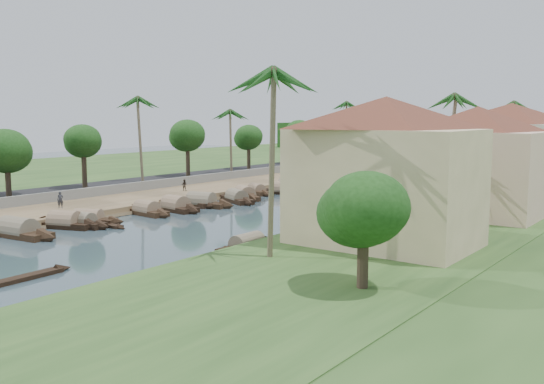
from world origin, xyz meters
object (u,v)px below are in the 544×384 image
Objects in this scene: sampan_0 at (18,232)px; person_near at (60,200)px; bridge at (471,160)px; building_near at (385,170)px; sampan_1 at (65,223)px.

person_near is (-6.26, 8.35, 1.22)m from sampan_0.
bridge is 76.54m from building_near.
sampan_0 is 5.71× the size of person_near.
bridge is 1.89× the size of building_near.
sampan_1 is at bearing -168.32° from building_near.
person_near is at bearing 129.43° from sampan_1.
sampan_1 is 7.10m from person_near.
bridge is 2.91× the size of sampan_0.
building_near is (18.99, -74.00, 4.66)m from bridge.
building_near reaches higher than person_near.
person_near is at bearing -101.59° from bridge.
person_near is (-5.98, 3.63, 1.22)m from sampan_1.
building_near is 1.88× the size of sampan_1.
person_near is (-34.64, -2.29, -4.74)m from building_near.
sampan_0 is (-9.39, -84.64, -1.30)m from bridge.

